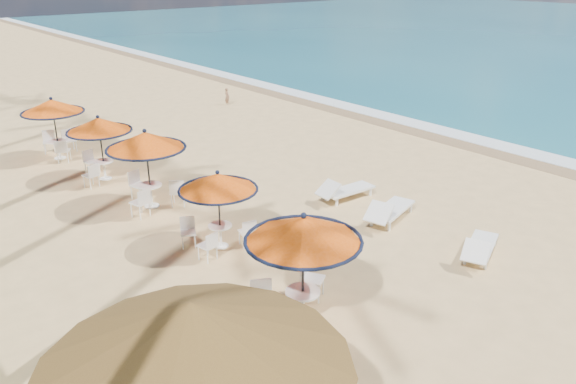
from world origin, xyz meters
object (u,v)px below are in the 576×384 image
at_px(station_0, 302,239).
at_px(lounger_near, 480,247).
at_px(lounger_far, 344,190).
at_px(station_3, 98,131).
at_px(palapa, 193,338).
at_px(lounger_mid, 389,210).
at_px(station_1, 217,192).
at_px(station_2, 147,150).
at_px(station_4, 54,113).

relative_size(station_0, lounger_near, 1.22).
xyz_separation_m(station_0, lounger_far, (5.30, 4.08, -1.57)).
distance_m(station_3, palapa, 13.68).
height_order(station_0, lounger_mid, station_0).
height_order(station_1, station_3, station_3).
relative_size(station_3, lounger_far, 1.10).
height_order(station_1, lounger_near, station_1).
bearing_deg(station_2, station_3, 93.49).
bearing_deg(lounger_near, lounger_mid, 69.56).
height_order(station_4, palapa, palapa).
relative_size(station_4, lounger_near, 1.18).
bearing_deg(station_4, lounger_mid, -65.76).
height_order(lounger_near, palapa, palapa).
bearing_deg(station_3, lounger_near, -66.18).
bearing_deg(station_1, lounger_mid, -20.91).
distance_m(station_0, lounger_near, 5.56).
height_order(lounger_near, lounger_mid, lounger_mid).
bearing_deg(lounger_near, station_3, 91.35).
height_order(station_3, lounger_mid, station_3).
bearing_deg(station_3, lounger_far, -52.15).
relative_size(station_1, lounger_near, 1.06).
height_order(station_3, lounger_near, station_3).
height_order(station_3, palapa, palapa).
xyz_separation_m(station_2, station_3, (-0.20, 3.26, -0.07)).
xyz_separation_m(lounger_near, lounger_mid, (-0.10, 2.94, 0.04)).
bearing_deg(lounger_mid, palapa, -170.44).
bearing_deg(lounger_near, station_4, 87.75).
relative_size(station_3, palapa, 0.55).
bearing_deg(station_3, station_2, -86.51).
xyz_separation_m(station_0, lounger_mid, (5.15, 2.07, -1.55)).
bearing_deg(palapa, station_3, 73.26).
xyz_separation_m(station_4, lounger_far, (5.56, -10.00, -1.42)).
height_order(station_3, station_4, station_4).
height_order(station_1, station_4, station_4).
relative_size(station_4, lounger_far, 1.16).
xyz_separation_m(station_1, station_3, (-0.35, 6.89, 0.17)).
bearing_deg(lounger_mid, lounger_far, 69.07).
relative_size(station_0, station_3, 1.09).
height_order(lounger_near, lounger_far, lounger_far).
bearing_deg(lounger_far, station_2, 148.81).
bearing_deg(station_0, palapa, -148.65).
relative_size(lounger_mid, palapa, 0.55).
bearing_deg(lounger_far, station_4, 122.25).
distance_m(station_0, station_2, 7.50).
xyz_separation_m(station_2, lounger_mid, (4.83, -5.41, -1.46)).
height_order(station_0, station_2, station_0).
bearing_deg(palapa, lounger_near, 9.08).
relative_size(lounger_near, lounger_far, 0.99).
bearing_deg(lounger_mid, station_4, 97.67).
xyz_separation_m(station_0, station_1, (0.47, 3.86, -0.33)).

